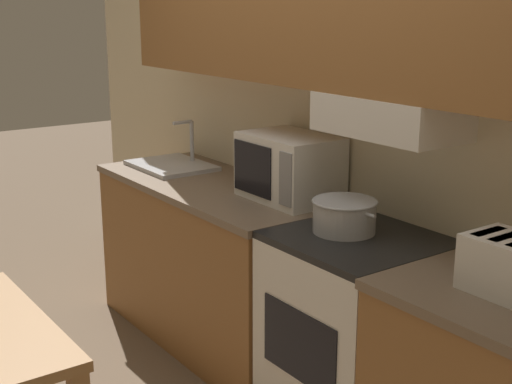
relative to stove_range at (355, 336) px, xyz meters
name	(u,v)px	position (x,y,z in m)	size (l,w,h in m)	color
ground_plane	(340,370)	(-0.41, 0.31, -0.44)	(16.00, 16.00, 0.00)	brown
wall_back	(341,70)	(-0.40, 0.24, 1.07)	(5.29, 0.38, 2.55)	beige
lower_counter_main	(215,262)	(-1.10, 0.00, 0.00)	(1.55, 0.64, 0.88)	#936033
stove_range	(355,336)	(0.00, 0.00, 0.00)	(0.63, 0.62, 0.88)	white
cooking_pot	(344,215)	(-0.09, 0.00, 0.51)	(0.35, 0.27, 0.14)	#B7BABF
microwave	(289,167)	(-0.62, 0.13, 0.60)	(0.47, 0.33, 0.31)	white
toaster	(512,266)	(0.71, 0.00, 0.54)	(0.30, 0.22, 0.19)	white
sink_basin	(172,165)	(-1.55, 0.00, 0.46)	(0.49, 0.37, 0.27)	#B7BABF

